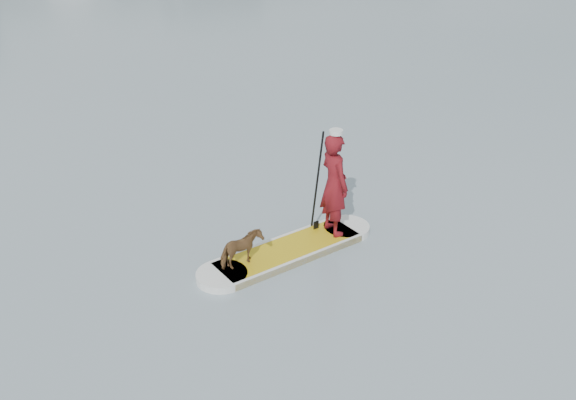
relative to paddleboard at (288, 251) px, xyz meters
name	(u,v)px	position (x,y,z in m)	size (l,w,h in m)	color
ground	(342,156)	(2.90, 3.00, -0.06)	(140.00, 140.00, 0.00)	slate
paddleboard	(288,251)	(0.00, 0.00, 0.00)	(3.28, 1.14, 0.12)	gold
paddler	(334,184)	(0.92, 0.13, 0.95)	(0.65, 0.42, 1.77)	maroon
white_cap	(336,132)	(0.92, 0.13, 1.87)	(0.22, 0.22, 0.07)	silver
dog	(241,249)	(-0.87, -0.12, 0.35)	(0.31, 0.68, 0.58)	#552F1D
paddle	(317,193)	(0.72, 0.33, 0.74)	(0.10, 0.30, 2.00)	black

